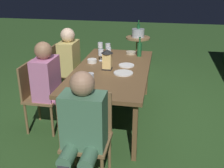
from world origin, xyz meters
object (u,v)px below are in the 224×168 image
(green_bottle_on_table, at_px, (139,49))
(wine_glass_a, at_px, (100,46))
(side_table, at_px, (138,47))
(ice_bucket, at_px, (138,32))
(chair_side_left_a, at_px, (62,71))
(chair_side_left_b, at_px, (38,93))
(plate_a, at_px, (126,65))
(wine_glass_c, at_px, (101,53))
(person_in_green, at_px, (82,130))
(wine_glass_b, at_px, (90,78))
(bowl_bread, at_px, (131,53))
(dining_table, at_px, (112,72))
(person_in_mustard, at_px, (73,62))
(bowl_olives, at_px, (92,61))
(person_in_pink, at_px, (51,83))
(chair_head_far, at_px, (89,133))
(wine_glass_e, at_px, (109,51))
(lantern_centerpiece, at_px, (107,58))
(plate_b, at_px, (123,73))
(wine_glass_d, at_px, (108,47))

(green_bottle_on_table, bearing_deg, wine_glass_a, -95.82)
(green_bottle_on_table, bearing_deg, side_table, -173.93)
(green_bottle_on_table, xyz_separation_m, ice_bucket, (-1.68, -0.18, -0.09))
(chair_side_left_a, bearing_deg, side_table, 152.43)
(chair_side_left_b, bearing_deg, plate_a, 119.09)
(wine_glass_c, bearing_deg, person_in_green, 7.23)
(wine_glass_a, bearing_deg, wine_glass_b, 8.51)
(bowl_bread, bearing_deg, dining_table, -12.20)
(person_in_mustard, relative_size, side_table, 1.79)
(person_in_mustard, distance_m, bowl_olives, 0.44)
(wine_glass_b, xyz_separation_m, plate_a, (-0.82, 0.28, -0.11))
(wine_glass_b, relative_size, plate_a, 0.80)
(green_bottle_on_table, relative_size, bowl_bread, 1.99)
(person_in_pink, height_order, chair_head_far, person_in_pink)
(chair_side_left_a, xyz_separation_m, wine_glass_e, (0.02, 0.74, 0.35))
(chair_side_left_b, xyz_separation_m, wine_glass_c, (-0.74, 0.65, 0.35))
(person_in_green, distance_m, bowl_olives, 1.63)
(dining_table, relative_size, green_bottle_on_table, 6.56)
(person_in_mustard, height_order, green_bottle_on_table, person_in_mustard)
(chair_side_left_b, distance_m, lantern_centerpiece, 0.98)
(chair_head_far, relative_size, person_in_green, 0.76)
(chair_side_left_b, height_order, chair_side_left_a, same)
(person_in_pink, height_order, person_in_mustard, same)
(wine_glass_c, xyz_separation_m, ice_bucket, (-2.01, 0.33, -0.10))
(bowl_olives, bearing_deg, chair_side_left_b, -41.15)
(person_in_mustard, height_order, ice_bucket, person_in_mustard)
(green_bottle_on_table, relative_size, wine_glass_a, 1.72)
(dining_table, height_order, person_in_pink, person_in_pink)
(plate_b, height_order, ice_bucket, ice_bucket)
(person_in_mustard, relative_size, green_bottle_on_table, 3.96)
(chair_head_far, xyz_separation_m, plate_b, (-1.04, 0.17, 0.24))
(lantern_centerpiece, bearing_deg, wine_glass_d, -169.55)
(lantern_centerpiece, xyz_separation_m, wine_glass_c, (-0.34, -0.16, -0.03))
(bowl_olives, bearing_deg, person_in_pink, -29.36)
(chair_side_left_b, relative_size, person_in_green, 0.76)
(bowl_bread, distance_m, ice_bucket, 1.59)
(wine_glass_a, distance_m, bowl_olives, 0.51)
(chair_side_left_a, xyz_separation_m, plate_b, (0.58, 1.04, 0.24))
(chair_head_far, height_order, person_in_green, person_in_green)
(lantern_centerpiece, height_order, side_table, lantern_centerpiece)
(chair_side_left_b, xyz_separation_m, wine_glass_e, (-0.84, 0.74, 0.35))
(person_in_mustard, bearing_deg, side_table, 157.28)
(person_in_pink, distance_m, wine_glass_a, 1.20)
(dining_table, distance_m, wine_glass_d, 0.70)
(chair_head_far, bearing_deg, chair_side_left_b, -131.62)
(wine_glass_a, height_order, plate_b, wine_glass_a)
(chair_side_left_a, xyz_separation_m, ice_bucket, (-1.89, 0.99, 0.25))
(dining_table, relative_size, bowl_olives, 14.48)
(person_in_green, xyz_separation_m, wine_glass_b, (-0.72, -0.11, 0.20))
(wine_glass_d, bearing_deg, plate_b, 23.80)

